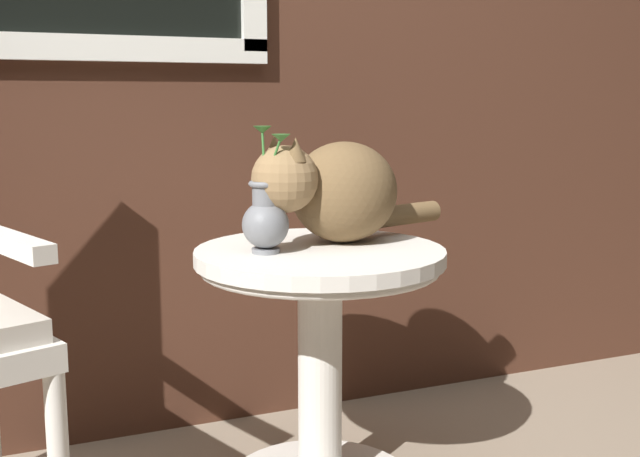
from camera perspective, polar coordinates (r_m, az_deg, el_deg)
wicker_side_table at (r=1.97m, az=0.00°, el=-7.30°), size 0.62×0.62×0.64m
cat at (r=1.97m, az=1.14°, el=2.81°), size 0.58×0.32×0.27m
pewter_vase_with_ivy at (r=1.85m, az=-3.98°, el=0.87°), size 0.11×0.11×0.30m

